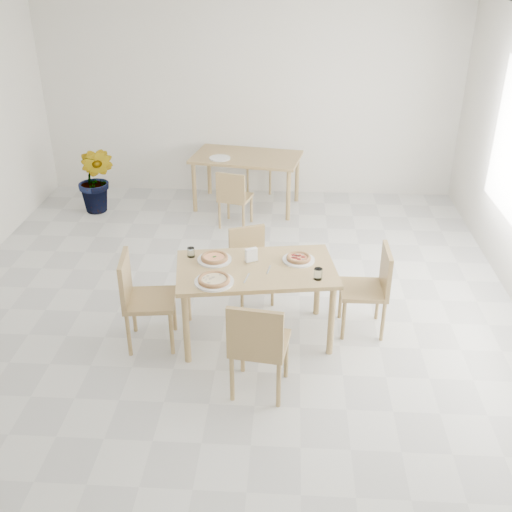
# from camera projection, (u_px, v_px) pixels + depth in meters

# --- Properties ---
(main_table) EXTENTS (1.54, 1.02, 0.75)m
(main_table) POSITION_uv_depth(u_px,v_px,m) (256.00, 276.00, 5.47)
(main_table) COLOR tan
(main_table) RESTS_ON ground
(chair_south) EXTENTS (0.51, 0.51, 0.91)m
(chair_south) POSITION_uv_depth(u_px,v_px,m) (258.00, 343.00, 4.78)
(chair_south) COLOR #9E7F4F
(chair_south) RESTS_ON ground
(chair_north) EXTENTS (0.50, 0.50, 0.78)m
(chair_north) POSITION_uv_depth(u_px,v_px,m) (250.00, 259.00, 6.21)
(chair_north) COLOR #9E7F4F
(chair_north) RESTS_ON ground
(chair_west) EXTENTS (0.50, 0.50, 0.91)m
(chair_west) POSITION_uv_depth(u_px,v_px,m) (140.00, 294.00, 5.44)
(chair_west) COLOR #9E7F4F
(chair_west) RESTS_ON ground
(chair_east) EXTENTS (0.43, 0.43, 0.87)m
(chair_east) POSITION_uv_depth(u_px,v_px,m) (372.00, 284.00, 5.65)
(chair_east) COLOR #9E7F4F
(chair_east) RESTS_ON ground
(plate_margherita) EXTENTS (0.32, 0.32, 0.02)m
(plate_margherita) POSITION_uv_depth(u_px,v_px,m) (215.00, 260.00, 5.55)
(plate_margherita) COLOR white
(plate_margherita) RESTS_ON main_table
(plate_mushroom) EXTENTS (0.34, 0.34, 0.02)m
(plate_mushroom) POSITION_uv_depth(u_px,v_px,m) (214.00, 282.00, 5.18)
(plate_mushroom) COLOR white
(plate_mushroom) RESTS_ON main_table
(plate_pepperoni) EXTENTS (0.30, 0.30, 0.02)m
(plate_pepperoni) POSITION_uv_depth(u_px,v_px,m) (299.00, 260.00, 5.54)
(plate_pepperoni) COLOR white
(plate_pepperoni) RESTS_ON main_table
(pizza_margherita) EXTENTS (0.32, 0.32, 0.03)m
(pizza_margherita) POSITION_uv_depth(u_px,v_px,m) (214.00, 257.00, 5.54)
(pizza_margherita) COLOR tan
(pizza_margherita) RESTS_ON plate_margherita
(pizza_mushroom) EXTENTS (0.31, 0.31, 0.03)m
(pizza_mushroom) POSITION_uv_depth(u_px,v_px,m) (214.00, 279.00, 5.17)
(pizza_mushroom) COLOR tan
(pizza_mushroom) RESTS_ON plate_mushroom
(pizza_pepperoni) EXTENTS (0.24, 0.24, 0.03)m
(pizza_pepperoni) POSITION_uv_depth(u_px,v_px,m) (299.00, 258.00, 5.53)
(pizza_pepperoni) COLOR tan
(pizza_pepperoni) RESTS_ON plate_pepperoni
(tumbler_a) EXTENTS (0.08, 0.08, 0.10)m
(tumbler_a) POSITION_uv_depth(u_px,v_px,m) (318.00, 274.00, 5.22)
(tumbler_a) COLOR white
(tumbler_a) RESTS_ON main_table
(tumbler_b) EXTENTS (0.07, 0.07, 0.09)m
(tumbler_b) POSITION_uv_depth(u_px,v_px,m) (191.00, 252.00, 5.60)
(tumbler_b) COLOR white
(tumbler_b) RESTS_ON main_table
(napkin_holder) EXTENTS (0.14, 0.11, 0.14)m
(napkin_holder) POSITION_uv_depth(u_px,v_px,m) (251.00, 256.00, 5.50)
(napkin_holder) COLOR silver
(napkin_holder) RESTS_ON main_table
(fork_a) EXTENTS (0.05, 0.18, 0.01)m
(fork_a) POSITION_uv_depth(u_px,v_px,m) (247.00, 278.00, 5.25)
(fork_a) COLOR silver
(fork_a) RESTS_ON main_table
(fork_b) EXTENTS (0.04, 0.17, 0.01)m
(fork_b) POSITION_uv_depth(u_px,v_px,m) (269.00, 270.00, 5.39)
(fork_b) COLOR silver
(fork_b) RESTS_ON main_table
(second_table) EXTENTS (1.59, 1.07, 0.75)m
(second_table) POSITION_uv_depth(u_px,v_px,m) (247.00, 162.00, 8.34)
(second_table) COLOR #9E7F4F
(second_table) RESTS_ON ground
(chair_back_s) EXTENTS (0.47, 0.47, 0.78)m
(chair_back_s) POSITION_uv_depth(u_px,v_px,m) (233.00, 195.00, 7.78)
(chair_back_s) COLOR #9E7F4F
(chair_back_s) RESTS_ON ground
(chair_back_n) EXTENTS (0.44, 0.44, 0.80)m
(chair_back_n) POSITION_uv_depth(u_px,v_px,m) (261.00, 159.00, 9.06)
(chair_back_n) COLOR #9E7F4F
(chair_back_n) RESTS_ON ground
(plate_empty) EXTENTS (0.29, 0.29, 0.02)m
(plate_empty) POSITION_uv_depth(u_px,v_px,m) (220.00, 158.00, 8.18)
(plate_empty) COLOR white
(plate_empty) RESTS_ON second_table
(potted_plant) EXTENTS (0.60, 0.52, 0.96)m
(potted_plant) POSITION_uv_depth(u_px,v_px,m) (96.00, 180.00, 8.24)
(potted_plant) COLOR #275B1B
(potted_plant) RESTS_ON ground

